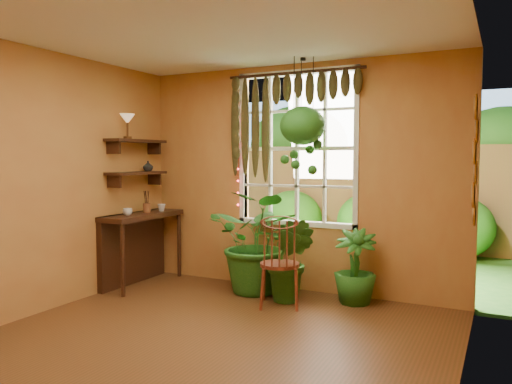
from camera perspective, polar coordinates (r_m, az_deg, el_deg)
floor at (r=4.29m, az=-7.45°, el=-17.87°), size 4.50×4.50×0.00m
ceiling at (r=4.14m, az=-7.81°, el=19.42°), size 4.50×4.50×0.00m
wall_back at (r=5.99m, az=4.59°, el=1.62°), size 4.00×0.00×4.00m
wall_left at (r=5.38m, az=-25.52°, el=0.97°), size 0.00×4.50×4.50m
wall_right at (r=3.31m, az=22.32°, el=-0.59°), size 0.00×4.50×4.50m
window at (r=6.01m, az=4.73°, el=4.96°), size 1.52×0.10×1.86m
valance_vine at (r=5.97m, az=3.55°, el=10.52°), size 1.70×0.12×1.10m
string_lights at (r=6.26m, az=-2.09°, el=5.39°), size 0.03×0.03×1.54m
wall_plates at (r=5.09m, az=23.69°, el=3.13°), size 0.04×0.32×1.10m
counter_ledge at (r=6.50m, az=-13.56°, el=-5.37°), size 0.40×1.20×0.90m
shelf_lower at (r=6.40m, az=-13.45°, el=2.12°), size 0.25×0.90×0.04m
shelf_upper at (r=6.40m, az=-13.51°, el=5.70°), size 0.25×0.90×0.04m
backyard at (r=10.37m, az=15.49°, el=2.12°), size 14.00×10.00×12.00m
windsor_chair at (r=5.41m, az=2.71°, el=-9.57°), size 0.56×0.57×1.14m
potted_plant_left at (r=5.88m, az=0.38°, el=-5.69°), size 1.13×0.99×1.22m
potted_plant_mid at (r=5.54m, az=3.94°, el=-7.77°), size 0.53×0.43×0.94m
potted_plant_right at (r=5.60m, az=11.24°, el=-8.36°), size 0.55×0.55×0.81m
hanging_basket at (r=5.63m, az=5.34°, el=7.15°), size 0.51×0.51×1.32m
cup_a at (r=6.15m, az=-14.46°, el=-2.23°), size 0.15×0.15×0.09m
cup_b at (r=6.55m, az=-10.75°, el=-1.77°), size 0.13×0.13×0.09m
brush_jar at (r=6.44m, az=-12.39°, el=-1.09°), size 0.10×0.10×0.35m
shelf_vase at (r=6.56m, az=-12.24°, el=2.92°), size 0.17×0.17×0.13m
tiffany_lamp at (r=6.27m, az=-14.49°, el=7.92°), size 0.18×0.18×0.30m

